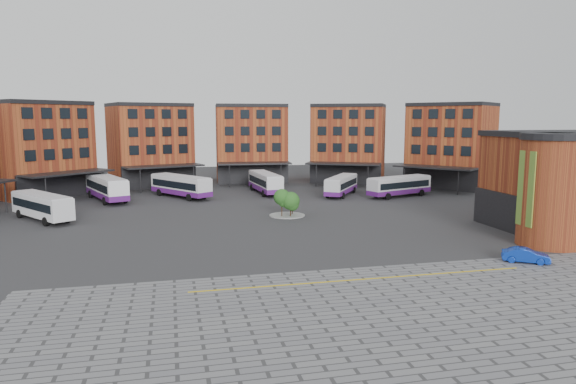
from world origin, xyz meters
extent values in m
plane|color=#28282B|center=(0.00, 0.00, 0.00)|extent=(160.00, 160.00, 0.00)
cube|color=slate|center=(2.00, -22.00, 0.01)|extent=(50.00, 22.00, 0.02)
cube|color=gold|center=(2.00, -14.00, 0.03)|extent=(26.00, 0.15, 0.02)
cylinder|color=black|center=(-32.52, 22.18, 2.00)|extent=(0.20, 0.20, 4.00)
cube|color=#9C4822|center=(-31.45, 36.93, 7.00)|extent=(16.35, 16.13, 14.00)
cube|color=black|center=(-28.20, 33.32, 2.00)|extent=(10.00, 9.07, 4.00)
cube|color=black|center=(-31.45, 36.93, 14.30)|extent=(16.55, 16.35, 0.60)
cube|color=black|center=(-28.07, 33.17, 9.20)|extent=(8.60, 7.77, 8.00)
cube|color=black|center=(-26.63, 31.58, 4.00)|extent=(12.61, 11.97, 0.25)
cylinder|color=black|center=(-28.81, 27.19, 2.00)|extent=(0.20, 0.20, 4.00)
cylinder|color=black|center=(-22.05, 33.28, 2.00)|extent=(0.20, 0.20, 4.00)
cube|color=#9C4822|center=(-15.30, 46.44, 7.00)|extent=(15.55, 13.69, 14.00)
cube|color=black|center=(-13.72, 41.85, 2.00)|extent=(12.45, 4.71, 4.00)
cube|color=black|center=(-15.30, 46.44, 14.30)|extent=(15.65, 13.97, 0.60)
cube|color=black|center=(-13.66, 41.66, 9.20)|extent=(10.87, 3.87, 8.00)
cube|color=black|center=(-12.96, 39.63, 4.00)|extent=(13.72, 8.39, 0.25)
cylinder|color=black|center=(-16.67, 36.45, 2.00)|extent=(0.20, 0.20, 4.00)
cylinder|color=black|center=(-8.07, 39.41, 2.00)|extent=(0.20, 0.20, 4.00)
cube|color=#9C4822|center=(3.28, 48.89, 7.00)|extent=(13.67, 10.88, 14.00)
cube|color=black|center=(2.94, 44.05, 2.00)|extent=(13.00, 1.41, 4.00)
cube|color=black|center=(3.28, 48.89, 14.30)|extent=(13.69, 11.18, 0.60)
cube|color=black|center=(2.93, 43.85, 9.20)|extent=(11.42, 0.95, 8.00)
cube|color=black|center=(2.78, 41.70, 4.00)|extent=(13.28, 5.30, 0.25)
cylinder|color=black|center=(-1.89, 40.22, 2.00)|extent=(0.20, 0.20, 4.00)
cylinder|color=black|center=(7.19, 39.59, 2.00)|extent=(0.20, 0.20, 4.00)
cube|color=#9C4822|center=(21.34, 43.88, 7.00)|extent=(16.12, 14.81, 14.00)
cube|color=black|center=(19.14, 39.56, 2.00)|extent=(11.81, 6.35, 4.00)
cube|color=black|center=(21.34, 43.88, 14.30)|extent=(16.26, 15.08, 0.60)
cube|color=black|center=(19.04, 39.38, 9.20)|extent=(10.26, 5.33, 8.00)
cube|color=black|center=(18.07, 37.46, 4.00)|extent=(13.58, 9.82, 0.25)
cylinder|color=black|center=(13.20, 37.92, 2.00)|extent=(0.20, 0.20, 4.00)
cylinder|color=black|center=(21.31, 33.79, 2.00)|extent=(0.20, 0.20, 4.00)
cube|color=#9C4822|center=(36.00, 32.21, 7.00)|extent=(16.02, 16.39, 14.00)
cube|color=black|center=(32.29, 29.09, 2.00)|extent=(8.74, 10.28, 4.00)
cube|color=black|center=(36.00, 32.21, 14.30)|extent=(16.25, 16.58, 0.60)
cube|color=black|center=(32.14, 28.96, 9.20)|extent=(7.47, 8.86, 8.00)
cube|color=black|center=(30.49, 27.58, 4.00)|extent=(11.73, 12.79, 0.25)
cylinder|color=black|center=(26.19, 29.91, 2.00)|extent=(0.20, 0.20, 4.00)
cylinder|color=black|center=(32.03, 22.94, 2.00)|extent=(0.20, 0.20, 4.00)
cube|color=#9C4822|center=(30.00, -2.00, 5.00)|extent=(14.00, 12.00, 10.00)
cube|color=black|center=(30.00, -2.00, 10.30)|extent=(14.40, 12.40, 0.60)
cube|color=black|center=(22.90, -2.00, 2.00)|extent=(0.40, 12.00, 4.00)
cylinder|color=#9C4822|center=(23.00, -8.00, 5.00)|extent=(6.00, 6.00, 10.00)
cylinder|color=black|center=(23.00, -8.00, 10.30)|extent=(6.40, 6.40, 0.60)
cube|color=#BC7D16|center=(20.10, -8.00, 5.50)|extent=(0.12, 2.20, 7.00)
cylinder|color=gray|center=(2.00, 12.00, 0.06)|extent=(4.40, 4.40, 0.12)
cylinder|color=#332114|center=(1.20, 11.40, 0.88)|extent=(0.14, 0.14, 1.76)
sphere|color=#164419|center=(1.20, 11.40, 2.46)|extent=(1.99, 1.99, 1.99)
sphere|color=#164419|center=(1.40, 11.25, 1.93)|extent=(1.39, 1.39, 1.39)
cylinder|color=#332114|center=(2.80, 12.60, 0.60)|extent=(0.14, 0.14, 1.19)
sphere|color=#164419|center=(2.80, 12.60, 1.67)|extent=(1.62, 1.62, 1.62)
sphere|color=#164419|center=(3.00, 12.45, 1.31)|extent=(1.14, 1.14, 1.14)
cylinder|color=#332114|center=(2.20, 11.00, 0.72)|extent=(0.14, 0.14, 1.45)
sphere|color=#164419|center=(2.20, 11.00, 2.03)|extent=(2.22, 2.22, 2.22)
sphere|color=#164419|center=(2.40, 10.85, 1.59)|extent=(1.56, 1.56, 1.56)
cube|color=silver|center=(-26.80, 15.73, 1.80)|extent=(8.59, 10.53, 2.49)
cube|color=black|center=(-26.80, 15.73, 1.98)|extent=(8.12, 9.84, 0.96)
cube|color=silver|center=(-26.80, 15.73, 3.09)|extent=(8.25, 10.11, 0.12)
cube|color=black|center=(-30.01, 20.17, 2.03)|extent=(1.82, 1.36, 1.12)
cylinder|color=black|center=(-29.92, 17.88, 0.51)|extent=(0.84, 1.00, 1.01)
cylinder|color=black|center=(-27.86, 19.37, 0.51)|extent=(0.84, 1.00, 1.01)
cylinder|color=black|center=(-25.74, 12.09, 0.51)|extent=(0.84, 1.00, 1.01)
cylinder|color=black|center=(-23.68, 13.58, 0.51)|extent=(0.84, 1.00, 1.01)
cube|color=white|center=(-21.09, 29.57, 2.03)|extent=(7.23, 12.73, 2.80)
cube|color=black|center=(-21.09, 29.57, 2.23)|extent=(6.92, 11.82, 1.08)
cube|color=silver|center=(-21.09, 29.57, 3.48)|extent=(6.94, 12.22, 0.14)
cube|color=black|center=(-23.34, 35.33, 2.28)|extent=(2.30, 0.99, 1.26)
cube|color=#591A75|center=(-21.09, 29.57, 1.03)|extent=(7.28, 12.78, 0.80)
cylinder|color=black|center=(-23.89, 32.80, 0.57)|extent=(0.73, 1.19, 1.14)
cylinder|color=black|center=(-21.23, 33.83, 0.57)|extent=(0.73, 1.19, 1.14)
cylinder|color=black|center=(-20.96, 25.31, 0.57)|extent=(0.73, 1.19, 1.14)
cylinder|color=black|center=(-18.30, 26.35, 0.57)|extent=(0.73, 1.19, 1.14)
cube|color=silver|center=(-10.45, 30.18, 1.91)|extent=(8.96, 11.29, 2.64)
cube|color=black|center=(-10.45, 30.18, 2.10)|extent=(8.47, 10.54, 1.02)
cube|color=silver|center=(-10.45, 30.18, 3.29)|extent=(8.61, 10.84, 0.13)
cube|color=black|center=(-13.77, 34.97, 2.16)|extent=(1.95, 1.40, 1.19)
cube|color=#591A75|center=(-10.45, 30.18, 0.97)|extent=(9.02, 11.35, 0.75)
cylinder|color=black|center=(-13.72, 32.53, 0.54)|extent=(0.88, 1.07, 1.08)
cylinder|color=black|center=(-11.50, 34.07, 0.54)|extent=(0.88, 1.07, 1.08)
cylinder|color=black|center=(-9.40, 26.29, 0.54)|extent=(0.88, 1.07, 1.08)
cylinder|color=black|center=(-7.18, 27.82, 0.54)|extent=(0.88, 1.07, 1.08)
cube|color=silver|center=(2.90, 31.69, 1.88)|extent=(3.64, 11.85, 2.60)
cube|color=black|center=(2.90, 31.69, 2.07)|extent=(3.62, 10.92, 1.01)
cube|color=silver|center=(2.90, 31.69, 3.23)|extent=(3.49, 11.37, 0.13)
cube|color=black|center=(2.41, 37.40, 2.12)|extent=(2.26, 0.31, 1.17)
cube|color=#591A75|center=(2.90, 31.69, 0.95)|extent=(3.68, 11.89, 0.74)
cylinder|color=black|center=(1.26, 35.29, 0.53)|extent=(0.41, 1.08, 1.06)
cylinder|color=black|center=(3.90, 35.52, 0.53)|extent=(0.41, 1.08, 1.06)
cylinder|color=black|center=(1.90, 27.86, 0.53)|extent=(0.41, 1.08, 1.06)
cylinder|color=black|center=(4.54, 28.08, 0.53)|extent=(0.41, 1.08, 1.06)
cube|color=silver|center=(14.08, 26.75, 1.72)|extent=(8.00, 10.20, 2.38)
cube|color=black|center=(14.08, 26.75, 1.89)|extent=(7.57, 9.52, 0.92)
cube|color=silver|center=(14.08, 26.75, 2.96)|extent=(7.68, 9.79, 0.12)
cube|color=black|center=(17.02, 31.09, 1.94)|extent=(1.77, 1.26, 1.07)
cube|color=#591A75|center=(14.08, 26.75, 0.87)|extent=(8.06, 10.25, 0.68)
cylinder|color=black|center=(14.99, 30.26, 0.49)|extent=(0.79, 0.97, 0.97)
cylinder|color=black|center=(17.00, 28.90, 0.49)|extent=(0.79, 0.97, 0.97)
cylinder|color=black|center=(11.16, 24.61, 0.49)|extent=(0.79, 0.97, 0.97)
cylinder|color=black|center=(13.17, 23.25, 0.49)|extent=(0.79, 0.97, 0.97)
cube|color=silver|center=(22.27, 23.34, 1.79)|extent=(11.31, 6.17, 2.47)
cube|color=black|center=(22.27, 23.34, 1.97)|extent=(10.49, 5.92, 0.96)
cube|color=silver|center=(22.27, 23.34, 3.08)|extent=(10.85, 5.92, 0.12)
cube|color=black|center=(27.40, 25.20, 2.02)|extent=(0.85, 2.06, 1.11)
cube|color=#591A75|center=(22.27, 23.34, 0.91)|extent=(11.36, 6.22, 0.71)
cylinder|color=black|center=(25.18, 25.74, 0.51)|extent=(1.05, 0.63, 1.01)
cylinder|color=black|center=(26.04, 23.37, 0.51)|extent=(1.05, 0.63, 1.01)
cylinder|color=black|center=(18.50, 23.31, 0.51)|extent=(1.05, 0.63, 1.01)
cylinder|color=black|center=(19.36, 20.94, 0.51)|extent=(1.05, 0.63, 1.01)
imported|color=#0C2EA2|center=(16.81, -12.73, 0.61)|extent=(3.85, 3.07, 1.23)
camera|label=1|loc=(-11.90, -48.81, 11.94)|focal=32.00mm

